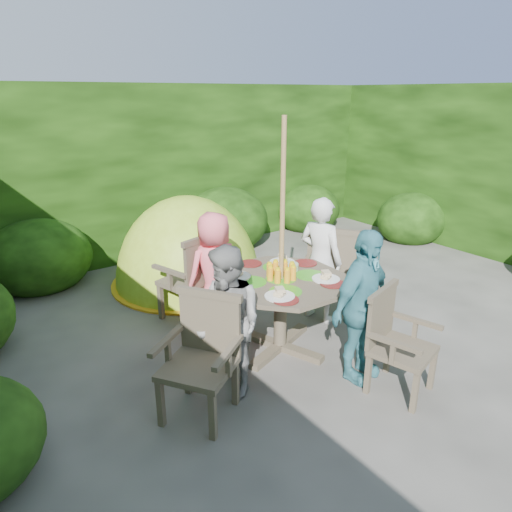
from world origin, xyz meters
TOP-DOWN VIEW (x-y plane):
  - ground at (0.00, 0.00)m, footprint 60.00×60.00m
  - hedge_enclosure at (0.00, 1.33)m, footprint 9.00×9.00m
  - patio_table at (-0.66, 0.33)m, footprint 1.64×1.64m
  - parasol_pole at (-0.66, 0.32)m, footprint 0.06×0.06m
  - garden_chair_right at (0.38, 0.67)m, footprint 0.75×0.77m
  - garden_chair_left at (-1.71, -0.03)m, footprint 0.71×0.73m
  - garden_chair_back at (-1.04, 1.35)m, footprint 0.69×0.65m
  - garden_chair_front at (-0.29, -0.72)m, footprint 0.61×0.57m
  - child_right at (0.09, 0.59)m, footprint 0.45×0.57m
  - child_left at (-1.42, 0.05)m, footprint 0.55×0.67m
  - child_back at (-0.93, 1.08)m, footprint 0.62×0.40m
  - child_front at (-0.39, -0.43)m, footprint 0.84×0.47m
  - dome_tent at (-0.59, 2.34)m, footprint 2.36×2.36m

SIDE VIEW (x-z plane):
  - ground at x=0.00m, z-range 0.00..0.00m
  - dome_tent at x=-0.59m, z-range -1.15..1.15m
  - garden_chair_front at x=-0.29m, z-range 0.03..0.88m
  - garden_chair_left at x=-1.71m, z-range 0.03..0.95m
  - garden_chair_back at x=-1.04m, z-range 0.03..0.99m
  - garden_chair_right at x=0.38m, z-range 0.03..1.00m
  - patio_table at x=-0.66m, z-range 0.18..1.07m
  - child_back at x=-0.93m, z-range 0.00..1.26m
  - child_left at x=-1.42m, z-range 0.00..1.27m
  - child_front at x=-0.39m, z-range 0.00..1.35m
  - child_right at x=0.09m, z-range 0.00..1.37m
  - parasol_pole at x=-0.66m, z-range 0.00..2.20m
  - hedge_enclosure at x=0.00m, z-range 0.00..2.50m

